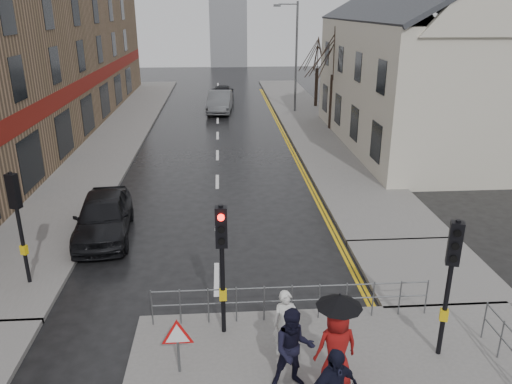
{
  "coord_description": "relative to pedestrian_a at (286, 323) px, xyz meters",
  "views": [
    {
      "loc": [
        0.26,
        -10.3,
        7.75
      ],
      "look_at": [
        1.36,
        5.22,
        1.96
      ],
      "focal_mm": 35.0,
      "sensor_mm": 36.0,
      "label": 1
    }
  ],
  "objects": [
    {
      "name": "car_mid",
      "position": [
        -1.44,
        29.32,
        -0.14
      ],
      "size": [
        2.12,
        5.05,
        1.62
      ],
      "primitive_type": "imported",
      "rotation": [
        0.0,
        0.0,
        -0.08
      ],
      "color": "#4E5154",
      "rests_on": "ground"
    },
    {
      "name": "street_lamp",
      "position": [
        4.2,
        28.72,
        3.76
      ],
      "size": [
        1.83,
        0.25,
        8.0
      ],
      "color": "#595B5E",
      "rests_on": "right_pavement"
    },
    {
      "name": "traffic_signal_far_left",
      "position": [
        -7.12,
        3.73,
        1.51
      ],
      "size": [
        0.34,
        0.33,
        3.4
      ],
      "color": "black",
      "rests_on": "left_pavement"
    },
    {
      "name": "pedestrian_b",
      "position": [
        0.03,
        -1.08,
        0.12
      ],
      "size": [
        0.93,
        0.74,
        1.85
      ],
      "primitive_type": "imported",
      "rotation": [
        0.0,
        0.0,
        0.04
      ],
      "color": "black",
      "rests_on": "near_pavement"
    },
    {
      "name": "car_parked",
      "position": [
        -5.62,
        7.04,
        -0.17
      ],
      "size": [
        2.28,
        4.76,
        1.57
      ],
      "primitive_type": "imported",
      "rotation": [
        0.0,
        0.0,
        0.1
      ],
      "color": "black",
      "rests_on": "ground"
    },
    {
      "name": "guard_railing_front",
      "position": [
        0.33,
        1.32,
        -0.09
      ],
      "size": [
        7.14,
        0.04,
        1.0
      ],
      "color": "#595B5E",
      "rests_on": "near_pavement"
    },
    {
      "name": "building_right_cream",
      "position": [
        10.38,
        18.72,
        3.83
      ],
      "size": [
        9.0,
        16.4,
        10.1
      ],
      "color": "beige",
      "rests_on": "ground"
    },
    {
      "name": "car_far",
      "position": [
        -1.18,
        34.31,
        -0.27
      ],
      "size": [
        2.0,
        4.72,
        1.36
      ],
      "primitive_type": "imported",
      "rotation": [
        0.0,
        0.0,
        3.12
      ],
      "color": "black",
      "rests_on": "ground"
    },
    {
      "name": "left_pavement",
      "position": [
        -8.12,
        23.72,
        -0.88
      ],
      "size": [
        4.0,
        44.0,
        0.14
      ],
      "primitive_type": "cube",
      "color": "#605E5B",
      "rests_on": "ground"
    },
    {
      "name": "tree_far",
      "position": [
        6.38,
        30.72,
        3.47
      ],
      "size": [
        2.4,
        2.4,
        5.64
      ],
      "color": "#30221A",
      "rests_on": "right_pavement"
    },
    {
      "name": "building_left_terrace",
      "position": [
        -13.62,
        22.72,
        4.05
      ],
      "size": [
        8.0,
        42.0,
        10.0
      ],
      "primitive_type": "cube",
      "color": "#8B6C50",
      "rests_on": "ground"
    },
    {
      "name": "pedestrian_a",
      "position": [
        0.0,
        0.0,
        0.0
      ],
      "size": [
        0.61,
        0.42,
        1.62
      ],
      "primitive_type": "imported",
      "rotation": [
        0.0,
        0.0,
        0.05
      ],
      "color": "silver",
      "rests_on": "near_pavement"
    },
    {
      "name": "tree_near",
      "position": [
        5.88,
        22.72,
        4.19
      ],
      "size": [
        2.4,
        2.4,
        6.58
      ],
      "color": "#30221A",
      "rests_on": "right_pavement"
    },
    {
      "name": "pedestrian_with_umbrella",
      "position": [
        0.93,
        -1.1,
        0.36
      ],
      "size": [
        1.0,
        0.96,
        2.21
      ],
      "color": "maroon",
      "rests_on": "near_pavement"
    },
    {
      "name": "ground",
      "position": [
        -1.62,
        0.72,
        -0.95
      ],
      "size": [
        120.0,
        120.0,
        0.0
      ],
      "primitive_type": "plane",
      "color": "black",
      "rests_on": "ground"
    },
    {
      "name": "traffic_signal_near_right",
      "position": [
        3.58,
        -0.28,
        1.51
      ],
      "size": [
        0.34,
        0.33,
        3.4
      ],
      "color": "black",
      "rests_on": "near_pavement"
    },
    {
      "name": "pavement_bridge_right",
      "position": [
        4.88,
        3.72,
        -0.88
      ],
      "size": [
        4.0,
        4.2,
        0.14
      ],
      "primitive_type": "cube",
      "color": "#605E5B",
      "rests_on": "ground"
    },
    {
      "name": "warning_sign",
      "position": [
        -2.42,
        -0.48,
        0.09
      ],
      "size": [
        0.8,
        0.07,
        1.35
      ],
      "color": "#595B5E",
      "rests_on": "near_pavement"
    },
    {
      "name": "traffic_signal_near_left",
      "position": [
        -1.42,
        0.92,
        1.51
      ],
      "size": [
        0.28,
        0.27,
        3.4
      ],
      "color": "black",
      "rests_on": "near_pavement"
    },
    {
      "name": "right_pavement",
      "position": [
        4.88,
        25.72,
        -0.88
      ],
      "size": [
        4.0,
        40.0,
        0.14
      ],
      "primitive_type": "cube",
      "color": "#605E5B",
      "rests_on": "ground"
    }
  ]
}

